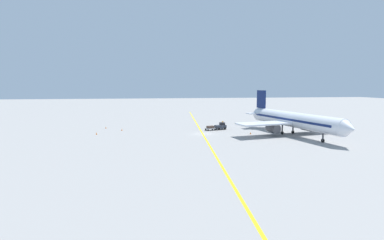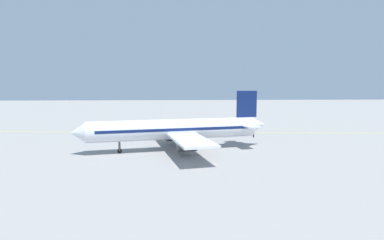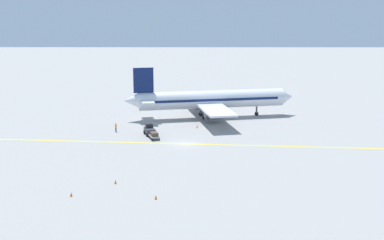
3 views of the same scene
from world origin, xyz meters
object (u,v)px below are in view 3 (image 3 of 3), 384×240
traffic_cone_by_wingtip (156,197)px  traffic_cone_far_edge (197,127)px  airplane_at_gate (210,100)px  traffic_cone_mid_apron (115,182)px  ground_crew_worker (116,127)px  baggage_tug_dark (150,130)px  baggage_cart_trailing (154,135)px  traffic_cone_near_nose (71,194)px

traffic_cone_by_wingtip → traffic_cone_far_edge: 37.86m
airplane_at_gate → traffic_cone_mid_apron: bearing=-18.0°
ground_crew_worker → traffic_cone_far_edge: size_ratio=3.05×
airplane_at_gate → baggage_tug_dark: (14.88, -11.18, -2.81)m
airplane_at_gate → ground_crew_worker: (12.70, -17.53, -2.80)m
baggage_cart_trailing → ground_crew_worker: (-5.31, -7.38, 0.15)m
traffic_cone_by_wingtip → traffic_cone_far_edge: same height
baggage_tug_dark → baggage_cart_trailing: bearing=18.3°
ground_crew_worker → traffic_cone_by_wingtip: (34.27, 9.73, -0.63)m
baggage_tug_dark → ground_crew_worker: bearing=-108.9°
ground_crew_worker → baggage_tug_dark: bearing=71.1°
airplane_at_gate → baggage_cart_trailing: bearing=-29.4°
traffic_cone_near_nose → traffic_cone_mid_apron: bearing=134.9°
airplane_at_gate → traffic_cone_far_edge: (9.47, -2.65, -3.43)m
traffic_cone_near_nose → traffic_cone_far_edge: (-36.60, 15.54, 0.00)m
ground_crew_worker → traffic_cone_by_wingtip: size_ratio=3.05×
airplane_at_gate → traffic_cone_by_wingtip: airplane_at_gate is taller
traffic_cone_near_nose → traffic_cone_by_wingtip: bearing=85.0°
ground_crew_worker → traffic_cone_far_edge: 15.24m
baggage_cart_trailing → traffic_cone_near_nose: size_ratio=5.29×
traffic_cone_near_nose → traffic_cone_by_wingtip: same height
baggage_tug_dark → traffic_cone_near_nose: size_ratio=6.04×
traffic_cone_far_edge → baggage_tug_dark: bearing=-57.6°
baggage_tug_dark → traffic_cone_by_wingtip: baggage_tug_dark is taller
traffic_cone_near_nose → traffic_cone_far_edge: 39.76m
baggage_cart_trailing → traffic_cone_far_edge: size_ratio=5.29×
ground_crew_worker → traffic_cone_mid_apron: (28.65, 4.06, -0.63)m
baggage_cart_trailing → traffic_cone_far_edge: (-8.54, 7.50, -0.49)m
traffic_cone_mid_apron → airplane_at_gate: bearing=162.0°
ground_crew_worker → traffic_cone_far_edge: ground_crew_worker is taller
baggage_cart_trailing → traffic_cone_mid_apron: size_ratio=5.29×
baggage_tug_dark → traffic_cone_mid_apron: size_ratio=6.04×
baggage_cart_trailing → traffic_cone_by_wingtip: bearing=4.6°
ground_crew_worker → traffic_cone_by_wingtip: bearing=15.9°
baggage_cart_trailing → traffic_cone_mid_apron: (23.34, -3.32, -0.49)m
airplane_at_gate → traffic_cone_near_nose: 49.65m
airplane_at_gate → baggage_tug_dark: 18.83m
traffic_cone_far_edge → traffic_cone_mid_apron: bearing=-18.7°
traffic_cone_far_edge → baggage_cart_trailing: bearing=-41.3°
traffic_cone_mid_apron → baggage_cart_trailing: bearing=171.9°
ground_crew_worker → traffic_cone_near_nose: size_ratio=3.05×
airplane_at_gate → ground_crew_worker: size_ratio=21.03×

